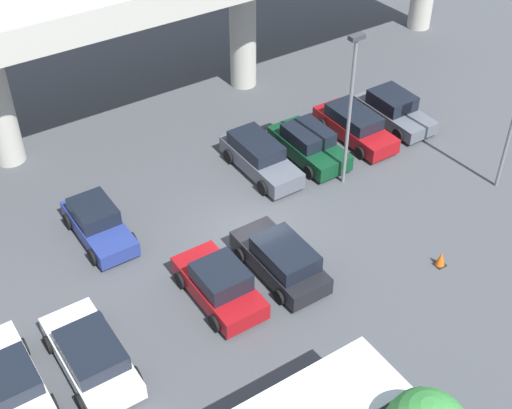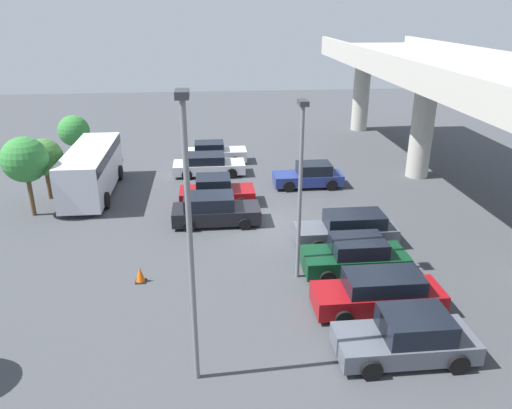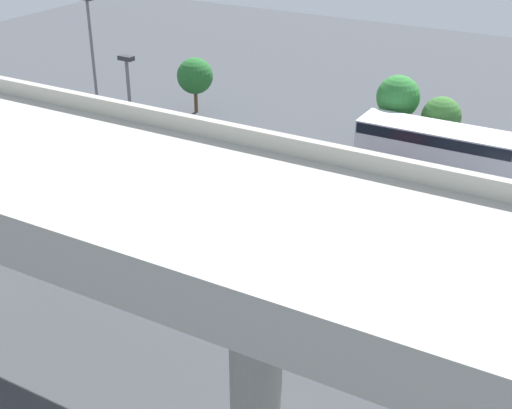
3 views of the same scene
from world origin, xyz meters
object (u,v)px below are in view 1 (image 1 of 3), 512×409
parked_car_5 (260,157)px  parked_car_0 (11,381)px  parked_car_3 (220,284)px  parked_car_4 (281,259)px  parked_car_8 (394,110)px  parked_car_7 (355,126)px  lamp_post_mid_lot (351,100)px  parked_car_2 (98,223)px  parked_car_6 (309,144)px  traffic_cone (441,259)px  parked_car_1 (91,355)px

parked_car_5 → parked_car_0: bearing=-66.5°
parked_car_3 → parked_car_4: bearing=-93.6°
parked_car_3 → parked_car_8: size_ratio=0.95×
parked_car_7 → parked_car_5: bearing=-93.3°
parked_car_7 → lamp_post_mid_lot: size_ratio=0.65×
parked_car_7 → parked_car_3: bearing=-63.1°
parked_car_8 → parked_car_7: bearing=-88.7°
parked_car_0 → parked_car_3: 8.23m
parked_car_2 → parked_car_6: (11.05, -0.22, 0.03)m
parked_car_0 → lamp_post_mid_lot: bearing=-79.2°
parked_car_4 → traffic_cone: (5.75, -3.22, -0.44)m
lamp_post_mid_lot → parked_car_8: bearing=26.0°
parked_car_3 → parked_car_5: bearing=-44.0°
parked_car_6 → parked_car_8: size_ratio=0.99×
parked_car_4 → lamp_post_mid_lot: lamp_post_mid_lot is taller
parked_car_4 → parked_car_7: (8.77, 6.03, -0.02)m
parked_car_2 → parked_car_6: parked_car_6 is taller
parked_car_1 → parked_car_2: 7.11m
parked_car_2 → traffic_cone: 14.46m
parked_car_4 → parked_car_8: bearing=-62.0°
parked_car_3 → parked_car_0: bearing=89.9°
parked_car_8 → parked_car_4: bearing=-62.0°
parked_car_4 → parked_car_6: (5.81, 5.96, -0.02)m
parked_car_4 → parked_car_8: size_ratio=1.02×
parked_car_3 → traffic_cone: 9.20m
parked_car_1 → parked_car_4: (8.29, 0.23, 0.07)m
parked_car_3 → lamp_post_mid_lot: 10.05m
parked_car_2 → parked_car_7: 14.01m
parked_car_6 → parked_car_7: (2.96, 0.07, -0.00)m
parked_car_6 → traffic_cone: 9.20m
parked_car_8 → lamp_post_mid_lot: 7.15m
parked_car_0 → parked_car_4: (11.02, -0.19, 0.04)m
parked_car_3 → parked_car_8: (14.26, 5.92, -0.02)m
parked_car_4 → parked_car_0: bearing=89.0°
parked_car_3 → parked_car_7: (11.56, 5.85, -0.01)m
lamp_post_mid_lot → parked_car_7: bearing=43.1°
parked_car_8 → parked_car_0: bearing=-75.3°
parked_car_1 → parked_car_5: parked_car_5 is taller
parked_car_3 → lamp_post_mid_lot: (8.76, 3.24, 3.69)m
parked_car_4 → parked_car_8: (11.48, 6.09, -0.03)m
parked_car_6 → parked_car_1: bearing=-66.3°
parked_car_4 → parked_car_5: (3.17, 6.35, 0.02)m
parked_car_5 → parked_car_8: bearing=88.2°
parked_car_1 → parked_car_6: bearing=-66.3°
parked_car_1 → parked_car_4: parked_car_4 is taller
parked_car_1 → traffic_cone: parked_car_1 is taller
parked_car_1 → parked_car_3: 5.52m
parked_car_4 → traffic_cone: parked_car_4 is taller
parked_car_4 → parked_car_7: parked_car_4 is taller
parked_car_0 → parked_car_2: parked_car_0 is taller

